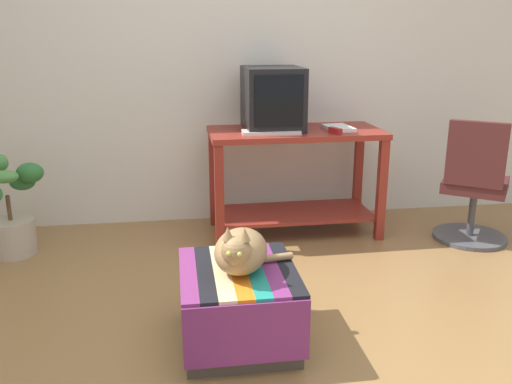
{
  "coord_description": "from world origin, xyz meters",
  "views": [
    {
      "loc": [
        -0.42,
        -2.21,
        1.47
      ],
      "look_at": [
        0.04,
        0.85,
        0.55
      ],
      "focal_mm": 38.4,
      "sensor_mm": 36.0,
      "label": 1
    }
  ],
  "objects_px": {
    "desk": "(295,164)",
    "office_chair": "(474,190)",
    "potted_plant": "(11,216)",
    "keyboard": "(271,132)",
    "ottoman_with_blanket": "(239,305)",
    "book": "(338,128)",
    "stapler": "(335,131)",
    "tv_monitor": "(273,99)",
    "cat": "(241,251)"
  },
  "relations": [
    {
      "from": "desk",
      "to": "potted_plant",
      "type": "height_order",
      "value": "desk"
    },
    {
      "from": "ottoman_with_blanket",
      "to": "cat",
      "type": "relative_size",
      "value": 1.47
    },
    {
      "from": "keyboard",
      "to": "ottoman_with_blanket",
      "type": "distance_m",
      "value": 1.49
    },
    {
      "from": "book",
      "to": "desk",
      "type": "bearing_deg",
      "value": 166.6
    },
    {
      "from": "office_chair",
      "to": "book",
      "type": "bearing_deg",
      "value": 15.03
    },
    {
      "from": "stapler",
      "to": "office_chair",
      "type": "bearing_deg",
      "value": -34.98
    },
    {
      "from": "potted_plant",
      "to": "ottoman_with_blanket",
      "type": "bearing_deg",
      "value": -43.54
    },
    {
      "from": "tv_monitor",
      "to": "cat",
      "type": "distance_m",
      "value": 1.66
    },
    {
      "from": "potted_plant",
      "to": "keyboard",
      "type": "bearing_deg",
      "value": 0.02
    },
    {
      "from": "potted_plant",
      "to": "office_chair",
      "type": "height_order",
      "value": "office_chair"
    },
    {
      "from": "desk",
      "to": "ottoman_with_blanket",
      "type": "relative_size",
      "value": 1.96
    },
    {
      "from": "ottoman_with_blanket",
      "to": "book",
      "type": "bearing_deg",
      "value": 57.54
    },
    {
      "from": "keyboard",
      "to": "cat",
      "type": "relative_size",
      "value": 0.92
    },
    {
      "from": "desk",
      "to": "tv_monitor",
      "type": "relative_size",
      "value": 2.57
    },
    {
      "from": "office_chair",
      "to": "keyboard",
      "type": "bearing_deg",
      "value": 25.75
    },
    {
      "from": "book",
      "to": "office_chair",
      "type": "distance_m",
      "value": 1.05
    },
    {
      "from": "desk",
      "to": "potted_plant",
      "type": "xyz_separation_m",
      "value": [
        -1.97,
        -0.13,
        -0.25
      ]
    },
    {
      "from": "keyboard",
      "to": "tv_monitor",
      "type": "bearing_deg",
      "value": 79.6
    },
    {
      "from": "cat",
      "to": "office_chair",
      "type": "height_order",
      "value": "office_chair"
    },
    {
      "from": "book",
      "to": "potted_plant",
      "type": "relative_size",
      "value": 0.38
    },
    {
      "from": "book",
      "to": "ottoman_with_blanket",
      "type": "height_order",
      "value": "book"
    },
    {
      "from": "book",
      "to": "cat",
      "type": "relative_size",
      "value": 0.59
    },
    {
      "from": "potted_plant",
      "to": "office_chair",
      "type": "distance_m",
      "value": 3.19
    },
    {
      "from": "potted_plant",
      "to": "book",
      "type": "bearing_deg",
      "value": 2.34
    },
    {
      "from": "ottoman_with_blanket",
      "to": "potted_plant",
      "type": "height_order",
      "value": "potted_plant"
    },
    {
      "from": "ottoman_with_blanket",
      "to": "cat",
      "type": "height_order",
      "value": "cat"
    },
    {
      "from": "desk",
      "to": "tv_monitor",
      "type": "bearing_deg",
      "value": 160.61
    },
    {
      "from": "tv_monitor",
      "to": "desk",
      "type": "bearing_deg",
      "value": -19.39
    },
    {
      "from": "keyboard",
      "to": "desk",
      "type": "bearing_deg",
      "value": 35.88
    },
    {
      "from": "tv_monitor",
      "to": "potted_plant",
      "type": "xyz_separation_m",
      "value": [
        -1.81,
        -0.19,
        -0.72
      ]
    },
    {
      "from": "potted_plant",
      "to": "office_chair",
      "type": "xyz_separation_m",
      "value": [
        3.18,
        -0.25,
        0.11
      ]
    },
    {
      "from": "book",
      "to": "stapler",
      "type": "height_order",
      "value": "stapler"
    },
    {
      "from": "desk",
      "to": "stapler",
      "type": "height_order",
      "value": "stapler"
    },
    {
      "from": "desk",
      "to": "ottoman_with_blanket",
      "type": "height_order",
      "value": "desk"
    },
    {
      "from": "ottoman_with_blanket",
      "to": "office_chair",
      "type": "bearing_deg",
      "value": 30.58
    },
    {
      "from": "tv_monitor",
      "to": "ottoman_with_blanket",
      "type": "relative_size",
      "value": 0.76
    },
    {
      "from": "stapler",
      "to": "desk",
      "type": "bearing_deg",
      "value": 119.4
    },
    {
      "from": "book",
      "to": "office_chair",
      "type": "bearing_deg",
      "value": -26.54
    },
    {
      "from": "ottoman_with_blanket",
      "to": "keyboard",
      "type": "bearing_deg",
      "value": 73.59
    },
    {
      "from": "keyboard",
      "to": "potted_plant",
      "type": "bearing_deg",
      "value": -177.65
    },
    {
      "from": "keyboard",
      "to": "stapler",
      "type": "distance_m",
      "value": 0.45
    },
    {
      "from": "keyboard",
      "to": "book",
      "type": "bearing_deg",
      "value": 12.65
    },
    {
      "from": "keyboard",
      "to": "stapler",
      "type": "height_order",
      "value": "stapler"
    },
    {
      "from": "tv_monitor",
      "to": "office_chair",
      "type": "xyz_separation_m",
      "value": [
        1.37,
        -0.44,
        -0.61
      ]
    },
    {
      "from": "desk",
      "to": "stapler",
      "type": "relative_size",
      "value": 11.3
    },
    {
      "from": "ottoman_with_blanket",
      "to": "potted_plant",
      "type": "relative_size",
      "value": 0.94
    },
    {
      "from": "ottoman_with_blanket",
      "to": "stapler",
      "type": "distance_m",
      "value": 1.63
    },
    {
      "from": "desk",
      "to": "office_chair",
      "type": "xyz_separation_m",
      "value": [
        1.21,
        -0.38,
        -0.14
      ]
    },
    {
      "from": "book",
      "to": "potted_plant",
      "type": "bearing_deg",
      "value": 176.6
    },
    {
      "from": "potted_plant",
      "to": "cat",
      "type": "bearing_deg",
      "value": -43.83
    }
  ]
}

